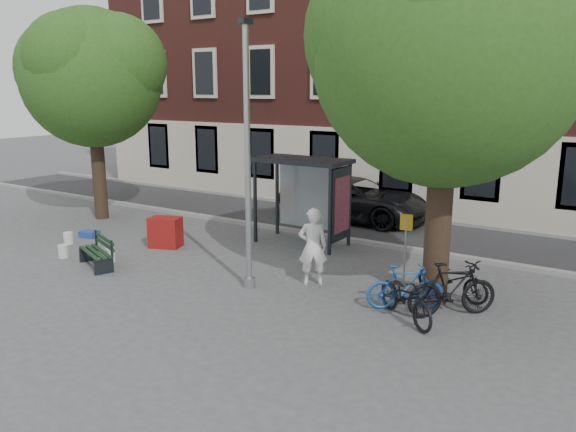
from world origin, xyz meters
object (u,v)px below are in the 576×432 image
(car_dark, at_px, (356,199))
(red_stand, at_px, (165,232))
(bike_d, at_px, (452,289))
(bike_b, at_px, (405,287))
(bus_shelter, at_px, (315,182))
(painter, at_px, (313,247))
(bike_c, at_px, (406,297))
(lamppost, at_px, (248,172))
(notice_sign, at_px, (406,235))
(bench, at_px, (98,253))
(bike_a, at_px, (452,278))

(car_dark, height_order, red_stand, car_dark)
(bike_d, bearing_deg, red_stand, 43.01)
(bike_b, xyz_separation_m, car_dark, (-4.69, 7.12, 0.26))
(bus_shelter, xyz_separation_m, bike_b, (4.23, -3.39, -1.42))
(painter, xyz_separation_m, red_stand, (-5.38, 0.47, -0.50))
(car_dark, bearing_deg, bike_c, -147.73)
(lamppost, bearing_deg, bike_c, 2.28)
(bike_d, xyz_separation_m, red_stand, (-8.79, 0.57, -0.14))
(bike_b, bearing_deg, notice_sign, -13.12)
(bus_shelter, relative_size, painter, 1.50)
(painter, height_order, bike_b, painter)
(bench, bearing_deg, notice_sign, 45.31)
(bike_b, bearing_deg, bike_c, 167.43)
(lamppost, bearing_deg, bench, -167.96)
(bench, height_order, car_dark, car_dark)
(bus_shelter, bearing_deg, bench, -126.50)
(bench, distance_m, bike_a, 9.06)
(bike_c, xyz_separation_m, notice_sign, (-0.85, 2.09, 0.72))
(bus_shelter, height_order, bench, bus_shelter)
(painter, height_order, red_stand, painter)
(bike_a, xyz_separation_m, red_stand, (-8.48, -0.48, -0.01))
(painter, relative_size, car_dark, 0.35)
(bench, distance_m, bike_d, 9.08)
(lamppost, bearing_deg, car_dark, 97.76)
(lamppost, relative_size, red_stand, 6.79)
(bus_shelter, distance_m, painter, 3.70)
(bike_a, relative_size, car_dark, 0.32)
(bus_shelter, distance_m, bike_b, 5.61)
(bench, bearing_deg, bus_shelter, 75.46)
(bike_b, height_order, car_dark, car_dark)
(bike_b, xyz_separation_m, bike_d, (0.95, 0.18, 0.09))
(bike_d, bearing_deg, painter, 44.95)
(painter, height_order, bike_a, painter)
(red_stand, bearing_deg, bench, -92.60)
(bench, height_order, notice_sign, notice_sign)
(bench, height_order, bike_d, bike_d)
(lamppost, relative_size, bike_c, 3.21)
(bench, relative_size, bike_d, 0.84)
(painter, bearing_deg, bike_c, 127.28)
(bike_a, bearing_deg, lamppost, 127.66)
(bike_c, bearing_deg, car_dark, 69.58)
(bike_b, height_order, bike_c, bike_c)
(painter, xyz_separation_m, bike_a, (3.10, 0.95, -0.49))
(bench, height_order, red_stand, red_stand)
(bus_shelter, xyz_separation_m, bike_c, (4.46, -3.95, -1.42))
(lamppost, height_order, red_stand, lamppost)
(bench, distance_m, car_dark, 9.35)
(car_dark, bearing_deg, bench, 159.18)
(lamppost, bearing_deg, bike_a, 24.55)
(bus_shelter, height_order, red_stand, bus_shelter)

